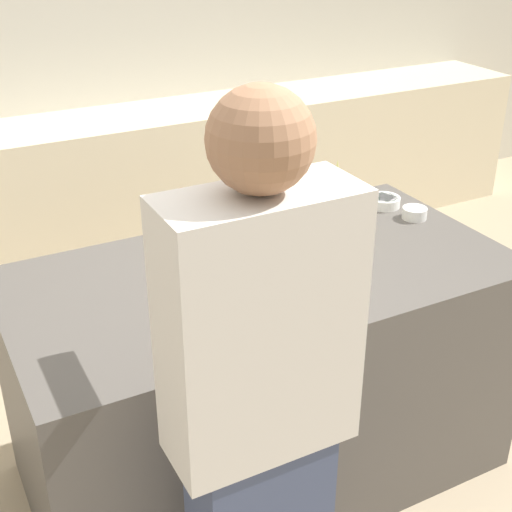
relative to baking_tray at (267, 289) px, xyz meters
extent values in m
plane|color=tan|center=(0.06, 0.14, -0.92)|extent=(12.00, 12.00, 0.00)
cube|color=beige|center=(0.06, 2.52, 0.38)|extent=(8.00, 0.05, 2.60)
cube|color=beige|center=(0.06, 2.20, -0.46)|extent=(6.00, 0.60, 0.93)
cube|color=#514C47|center=(0.06, 0.14, -0.46)|extent=(1.81, 0.94, 0.92)
cube|color=#9E9EA8|center=(0.00, 0.00, 0.00)|extent=(0.37, 0.32, 0.01)
cube|color=brown|center=(0.00, 0.00, 0.06)|extent=(0.16, 0.17, 0.11)
cube|color=white|center=(0.00, 0.00, 0.15)|extent=(0.17, 0.19, 0.05)
cylinder|color=brown|center=(0.04, 0.03, 0.20)|extent=(0.02, 0.02, 0.06)
cone|color=#DBD675|center=(0.42, 0.23, 0.16)|extent=(0.12, 0.12, 0.32)
cylinder|color=white|center=(0.79, 0.40, 0.02)|extent=(0.14, 0.14, 0.04)
cylinder|color=green|center=(0.79, 0.40, 0.03)|extent=(0.11, 0.11, 0.01)
cylinder|color=white|center=(0.82, 0.24, 0.02)|extent=(0.10, 0.10, 0.05)
cylinder|color=white|center=(0.82, 0.24, 0.04)|extent=(0.08, 0.08, 0.01)
cylinder|color=white|center=(-0.25, 0.19, 0.02)|extent=(0.09, 0.09, 0.05)
cylinder|color=#4770DB|center=(-0.25, 0.19, 0.04)|extent=(0.08, 0.08, 0.01)
cylinder|color=white|center=(-0.07, 0.52, 0.02)|extent=(0.14, 0.14, 0.05)
cylinder|color=red|center=(-0.07, 0.52, 0.04)|extent=(0.11, 0.11, 0.01)
cylinder|color=silver|center=(0.03, 0.35, 0.02)|extent=(0.09, 0.09, 0.05)
cylinder|color=pink|center=(0.03, 0.35, 0.04)|extent=(0.08, 0.08, 0.01)
cube|color=#CCB78C|center=(0.23, 0.42, 0.01)|extent=(0.18, 0.17, 0.02)
cube|color=silver|center=(-0.34, -0.59, 0.28)|extent=(0.47, 0.21, 0.68)
sphere|color=#996B4C|center=(-0.34, -0.59, 0.74)|extent=(0.23, 0.23, 0.23)
cylinder|color=#996B4C|center=(-0.34, -0.35, 0.43)|extent=(0.08, 0.47, 0.08)
camera|label=1|loc=(-1.01, -1.84, 1.20)|focal=50.00mm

